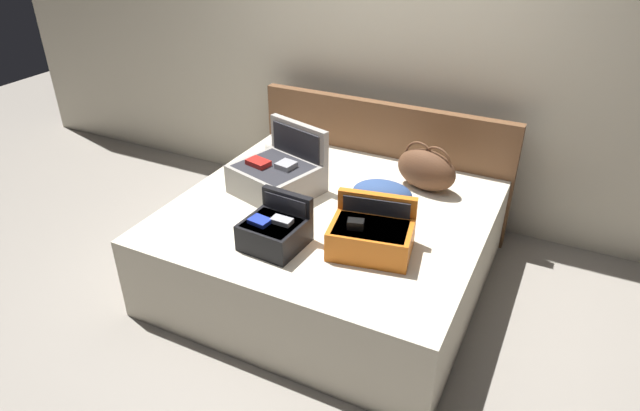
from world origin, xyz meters
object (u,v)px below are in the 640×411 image
object	(u,v)px
pillow_near_headboard	(382,194)
hard_case_small	(275,230)
duffel_bag	(426,169)
bed	(329,245)
hard_case_large	(278,174)
hard_case_medium	(371,235)
pillow_center_head	(290,147)

from	to	relation	value
pillow_near_headboard	hard_case_small	bearing A→B (deg)	-118.12
duffel_bag	bed	bearing A→B (deg)	-130.15
hard_case_small	duffel_bag	xyz separation A→B (m)	(0.58, 1.07, 0.05)
hard_case_large	hard_case_small	bearing A→B (deg)	-45.06
hard_case_medium	pillow_center_head	size ratio (longest dim) A/B	1.28
duffel_bag	pillow_center_head	distance (m)	1.07
hard_case_large	pillow_center_head	size ratio (longest dim) A/B	1.54
pillow_center_head	duffel_bag	bearing A→B (deg)	0.54
hard_case_small	duffel_bag	bearing A→B (deg)	65.55
bed	pillow_center_head	size ratio (longest dim) A/B	4.92
pillow_near_headboard	pillow_center_head	size ratio (longest dim) A/B	0.98
hard_case_small	duffel_bag	size ratio (longest dim) A/B	0.75
bed	pillow_center_head	world-z (taller)	pillow_center_head
hard_case_large	pillow_center_head	bearing A→B (deg)	126.10
hard_case_small	duffel_bag	world-z (taller)	duffel_bag
bed	pillow_center_head	distance (m)	0.90
bed	duffel_bag	distance (m)	0.85
hard_case_medium	hard_case_small	distance (m)	0.56
bed	hard_case_small	bearing A→B (deg)	-101.62
hard_case_medium	duffel_bag	bearing A→B (deg)	76.03
pillow_center_head	bed	bearing A→B (deg)	-42.38
hard_case_large	duffel_bag	size ratio (longest dim) A/B	1.32
hard_case_large	hard_case_small	size ratio (longest dim) A/B	1.77
hard_case_small	pillow_near_headboard	world-z (taller)	hard_case_small
bed	hard_case_large	world-z (taller)	hard_case_large
bed	pillow_center_head	bearing A→B (deg)	137.62
hard_case_large	hard_case_medium	xyz separation A→B (m)	(0.84, -0.39, -0.02)
hard_case_large	pillow_center_head	distance (m)	0.51
hard_case_medium	hard_case_small	world-z (taller)	hard_case_medium
hard_case_large	hard_case_medium	size ratio (longest dim) A/B	1.21
hard_case_small	pillow_near_headboard	distance (m)	0.82
hard_case_medium	pillow_center_head	world-z (taller)	hard_case_medium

